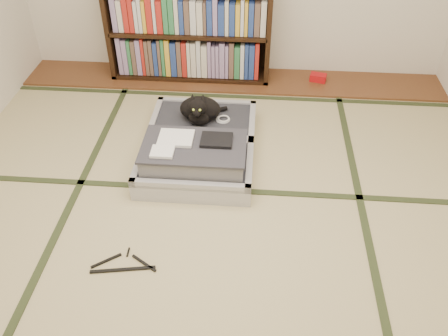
{
  "coord_description": "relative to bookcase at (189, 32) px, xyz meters",
  "views": [
    {
      "loc": [
        0.25,
        -2.11,
        2.27
      ],
      "look_at": [
        0.05,
        0.35,
        0.25
      ],
      "focal_mm": 38.0,
      "sensor_mm": 36.0,
      "label": 1
    }
  ],
  "objects": [
    {
      "name": "room_shell",
      "position": [
        0.41,
        -2.07,
        1.01
      ],
      "size": [
        4.5,
        4.5,
        4.5
      ],
      "color": "white",
      "rests_on": "ground"
    },
    {
      "name": "cable_coil",
      "position": [
        0.4,
        -1.01,
        -0.28
      ],
      "size": [
        0.12,
        0.12,
        0.03
      ],
      "color": "white",
      "rests_on": "suitcase"
    },
    {
      "name": "tatami_borders",
      "position": [
        0.41,
        -1.57,
        -0.45
      ],
      "size": [
        4.0,
        4.5,
        0.01
      ],
      "color": "#2D381E",
      "rests_on": "ground"
    },
    {
      "name": "red_item",
      "position": [
        1.24,
        -0.04,
        -0.4
      ],
      "size": [
        0.17,
        0.12,
        0.07
      ],
      "primitive_type": "cube",
      "rotation": [
        0.0,
        0.0,
        -0.24
      ],
      "color": "#B80E12",
      "rests_on": "wood_strip"
    },
    {
      "name": "floor",
      "position": [
        0.41,
        -2.07,
        -0.45
      ],
      "size": [
        4.5,
        4.5,
        0.0
      ],
      "primitive_type": "plane",
      "color": "tan",
      "rests_on": "ground"
    },
    {
      "name": "hanger",
      "position": [
        -0.09,
        -2.4,
        -0.44
      ],
      "size": [
        0.4,
        0.21,
        0.01
      ],
      "color": "black",
      "rests_on": "floor"
    },
    {
      "name": "cat",
      "position": [
        0.22,
        -1.04,
        -0.18
      ],
      "size": [
        0.37,
        0.37,
        0.3
      ],
      "color": "black",
      "rests_on": "suitcase"
    },
    {
      "name": "bookcase",
      "position": [
        0.0,
        0.0,
        0.0
      ],
      "size": [
        1.51,
        0.35,
        0.97
      ],
      "color": "black",
      "rests_on": "wood_strip"
    },
    {
      "name": "wood_strip",
      "position": [
        0.41,
        -0.07,
        -0.44
      ],
      "size": [
        4.0,
        0.5,
        0.02
      ],
      "primitive_type": "cube",
      "color": "brown",
      "rests_on": "ground"
    },
    {
      "name": "suitcase",
      "position": [
        0.24,
        -1.32,
        -0.34
      ],
      "size": [
        0.83,
        1.11,
        0.33
      ],
      "color": "#B3B3B8",
      "rests_on": "floor"
    }
  ]
}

